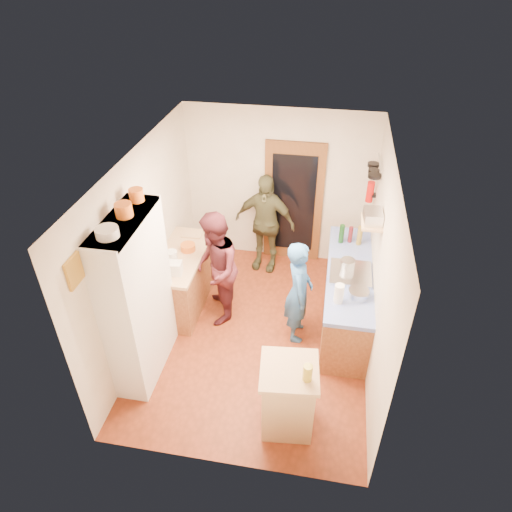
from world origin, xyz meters
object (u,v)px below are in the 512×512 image
(island_base, at_px, (288,398))
(person_back, at_px, (265,223))
(person_left, at_px, (217,267))
(right_counter_base, at_px, (346,297))
(person_hob, at_px, (301,293))
(hutch_body, at_px, (138,299))

(island_base, xyz_separation_m, person_back, (-0.74, 2.99, 0.41))
(island_base, xyz_separation_m, person_left, (-1.20, 1.68, 0.42))
(right_counter_base, height_order, person_hob, person_hob)
(person_left, relative_size, person_back, 1.01)
(person_left, distance_m, person_back, 1.39)
(hutch_body, distance_m, person_hob, 2.09)
(island_base, bearing_deg, person_back, 103.81)
(person_hob, relative_size, person_left, 0.89)
(right_counter_base, height_order, person_left, person_left)
(island_base, relative_size, person_left, 0.50)
(person_hob, height_order, person_left, person_left)
(hutch_body, bearing_deg, person_back, 64.53)
(right_counter_base, bearing_deg, person_back, 140.61)
(hutch_body, xyz_separation_m, person_back, (1.15, 2.41, -0.26))
(right_counter_base, distance_m, person_back, 1.80)
(right_counter_base, bearing_deg, hutch_body, -152.53)
(person_back, bearing_deg, person_hob, -56.55)
(hutch_body, distance_m, person_back, 2.68)
(person_back, bearing_deg, island_base, -67.78)
(right_counter_base, xyz_separation_m, island_base, (-0.62, -1.88, 0.01))
(hutch_body, bearing_deg, right_counter_base, 27.47)
(right_counter_base, bearing_deg, island_base, -108.15)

